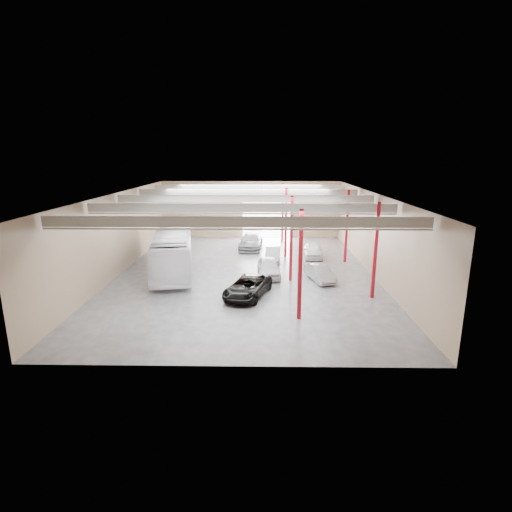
{
  "coord_description": "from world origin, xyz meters",
  "views": [
    {
      "loc": [
        1.47,
        -33.73,
        10.12
      ],
      "look_at": [
        0.95,
        -2.48,
        2.2
      ],
      "focal_mm": 28.0,
      "sensor_mm": 36.0,
      "label": 1
    }
  ],
  "objects_px": {
    "car_right_near": "(320,273)",
    "black_sedan": "(248,287)",
    "car_row_c": "(251,241)",
    "car_right_far": "(313,250)",
    "car_row_a": "(269,267)",
    "coach_bus": "(173,250)",
    "car_row_b": "(273,254)"
  },
  "relations": [
    {
      "from": "car_row_b",
      "to": "car_right_near",
      "type": "xyz_separation_m",
      "value": [
        3.74,
        -6.36,
        -0.01
      ]
    },
    {
      "from": "car_row_c",
      "to": "car_right_near",
      "type": "height_order",
      "value": "car_row_c"
    },
    {
      "from": "car_right_near",
      "to": "car_right_far",
      "type": "bearing_deg",
      "value": 72.28
    },
    {
      "from": "car_row_a",
      "to": "car_right_near",
      "type": "height_order",
      "value": "car_row_a"
    },
    {
      "from": "coach_bus",
      "to": "car_row_a",
      "type": "xyz_separation_m",
      "value": [
        8.55,
        -1.72,
        -1.09
      ]
    },
    {
      "from": "car_row_b",
      "to": "coach_bus",
      "type": "bearing_deg",
      "value": -156.09
    },
    {
      "from": "car_row_b",
      "to": "car_right_near",
      "type": "relative_size",
      "value": 1.02
    },
    {
      "from": "coach_bus",
      "to": "black_sedan",
      "type": "height_order",
      "value": "coach_bus"
    },
    {
      "from": "coach_bus",
      "to": "car_row_a",
      "type": "relative_size",
      "value": 2.93
    },
    {
      "from": "car_row_a",
      "to": "car_right_far",
      "type": "height_order",
      "value": "car_row_a"
    },
    {
      "from": "car_row_b",
      "to": "car_row_c",
      "type": "distance_m",
      "value": 5.69
    },
    {
      "from": "black_sedan",
      "to": "car_row_a",
      "type": "height_order",
      "value": "car_row_a"
    },
    {
      "from": "car_row_a",
      "to": "car_right_near",
      "type": "distance_m",
      "value": 4.4
    },
    {
      "from": "black_sedan",
      "to": "car_right_far",
      "type": "height_order",
      "value": "car_right_far"
    },
    {
      "from": "car_right_near",
      "to": "black_sedan",
      "type": "bearing_deg",
      "value": -160.18
    },
    {
      "from": "coach_bus",
      "to": "car_right_far",
      "type": "height_order",
      "value": "coach_bus"
    },
    {
      "from": "car_row_b",
      "to": "car_row_c",
      "type": "bearing_deg",
      "value": 116.84
    },
    {
      "from": "car_row_b",
      "to": "car_right_far",
      "type": "height_order",
      "value": "car_right_far"
    },
    {
      "from": "black_sedan",
      "to": "car_row_c",
      "type": "height_order",
      "value": "car_row_c"
    },
    {
      "from": "coach_bus",
      "to": "black_sedan",
      "type": "bearing_deg",
      "value": -55.0
    },
    {
      "from": "black_sedan",
      "to": "car_row_b",
      "type": "height_order",
      "value": "black_sedan"
    },
    {
      "from": "coach_bus",
      "to": "car_row_a",
      "type": "bearing_deg",
      "value": -21.48
    },
    {
      "from": "car_row_a",
      "to": "car_right_far",
      "type": "relative_size",
      "value": 1.04
    },
    {
      "from": "black_sedan",
      "to": "car_right_near",
      "type": "bearing_deg",
      "value": 52.64
    },
    {
      "from": "coach_bus",
      "to": "black_sedan",
      "type": "xyz_separation_m",
      "value": [
        6.95,
        -6.92,
        -1.14
      ]
    },
    {
      "from": "coach_bus",
      "to": "car_right_far",
      "type": "bearing_deg",
      "value": 10.12
    },
    {
      "from": "car_row_a",
      "to": "car_right_far",
      "type": "bearing_deg",
      "value": 51.62
    },
    {
      "from": "car_right_far",
      "to": "black_sedan",
      "type": "bearing_deg",
      "value": -114.46
    },
    {
      "from": "black_sedan",
      "to": "car_right_far",
      "type": "relative_size",
      "value": 1.2
    },
    {
      "from": "coach_bus",
      "to": "car_right_near",
      "type": "bearing_deg",
      "value": -22.81
    },
    {
      "from": "car_row_c",
      "to": "car_right_near",
      "type": "xyz_separation_m",
      "value": [
        6.05,
        -11.56,
        -0.18
      ]
    },
    {
      "from": "coach_bus",
      "to": "car_right_far",
      "type": "relative_size",
      "value": 3.05
    }
  ]
}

